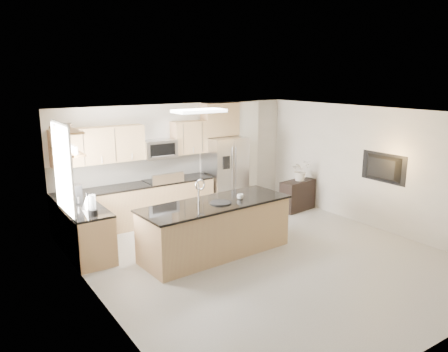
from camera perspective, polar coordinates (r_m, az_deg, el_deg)
floor at (r=8.14m, az=5.29°, el=-10.47°), size 6.50×6.50×0.00m
ceiling at (r=7.49m, az=5.71°, el=8.09°), size 6.00×6.50×0.02m
wall_back at (r=10.37m, az=-5.91°, el=2.20°), size 6.00×0.02×2.60m
wall_front at (r=5.70m, az=26.77°, el=-8.30°), size 6.00×0.02×2.60m
wall_left at (r=6.33m, az=-16.20°, el=-5.34°), size 0.02×6.50×2.60m
wall_right at (r=9.84m, az=19.18°, el=0.95°), size 0.02×6.50×2.60m
back_counter at (r=9.78m, az=-11.27°, el=-3.64°), size 3.55×0.66×1.44m
left_counter at (r=8.37m, az=-17.62°, el=-6.99°), size 0.66×1.50×0.92m
range at (r=10.01m, az=-7.95°, el=-3.12°), size 0.76×0.64×1.14m
upper_cabinets at (r=9.60m, az=-12.42°, el=4.27°), size 3.50×0.33×0.75m
microwave at (r=9.87m, az=-8.48°, el=3.52°), size 0.76×0.40×0.40m
refrigerator at (r=10.67m, az=0.13°, el=0.33°), size 0.92×0.78×1.78m
partition_column at (r=11.20m, az=2.72°, el=3.06°), size 0.60×0.30×2.60m
window at (r=7.98m, az=-20.28°, el=0.74°), size 0.04×1.15×1.65m
shelf_lower at (r=8.05m, az=-19.75°, el=3.06°), size 0.30×1.20×0.04m
shelf_upper at (r=8.00m, az=-19.95°, el=5.67°), size 0.30×1.20×0.04m
ceiling_fixture at (r=8.57m, az=-3.27°, el=8.49°), size 1.00×0.50×0.06m
island at (r=8.08m, az=-1.10°, el=-6.79°), size 2.91×1.20×1.41m
credenza at (r=10.83m, az=9.56°, el=-2.51°), size 0.97×0.52×0.74m
cup at (r=8.13m, az=2.13°, el=-2.71°), size 0.13×0.13×0.10m
platter at (r=7.87m, az=-0.43°, el=-3.51°), size 0.50×0.50×0.02m
blender at (r=7.68m, az=-16.80°, el=-3.87°), size 0.16×0.16×0.36m
kettle at (r=8.12m, az=-17.40°, el=-3.23°), size 0.23×0.23×0.28m
coffee_maker at (r=8.48m, az=-18.68°, el=-2.32°), size 0.23×0.26×0.36m
bowl at (r=8.17m, az=-20.31°, el=6.27°), size 0.51×0.51×0.10m
flower_vase at (r=10.68m, az=9.98°, el=1.40°), size 0.75×0.67×0.76m
television at (r=9.64m, az=19.82°, el=0.97°), size 0.14×1.08×0.62m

